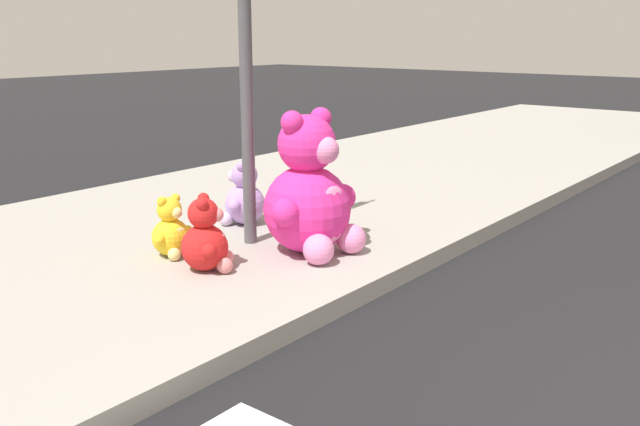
{
  "coord_description": "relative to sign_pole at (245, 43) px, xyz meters",
  "views": [
    {
      "loc": [
        -3.15,
        0.31,
        1.93
      ],
      "look_at": [
        0.97,
        3.6,
        0.55
      ],
      "focal_mm": 38.78,
      "sensor_mm": 36.0,
      "label": 1
    }
  ],
  "objects": [
    {
      "name": "sign_pole",
      "position": [
        0.0,
        0.0,
        0.0
      ],
      "size": [
        0.56,
        0.11,
        3.2
      ],
      "color": "#4C4C51",
      "rests_on": "sidewalk"
    },
    {
      "name": "plush_lavender",
      "position": [
        0.4,
        0.48,
        -1.45
      ],
      "size": [
        0.44,
        0.45,
        0.62
      ],
      "color": "#B28CD8",
      "rests_on": "sidewalk"
    },
    {
      "name": "plush_tan",
      "position": [
        0.75,
        -0.15,
        -1.48
      ],
      "size": [
        0.42,
        0.37,
        0.54
      ],
      "color": "tan",
      "rests_on": "sidewalk"
    },
    {
      "name": "sidewalk",
      "position": [
        -1.0,
        0.8,
        -1.77
      ],
      "size": [
        28.0,
        4.4,
        0.15
      ],
      "primitive_type": "cube",
      "color": "#9E9B93",
      "rests_on": "ground_plane"
    },
    {
      "name": "plush_yellow",
      "position": [
        -0.67,
        0.24,
        -1.49
      ],
      "size": [
        0.39,
        0.34,
        0.51
      ],
      "color": "yellow",
      "rests_on": "sidewalk"
    },
    {
      "name": "plush_pink_large",
      "position": [
        0.11,
        -0.58,
        -1.22
      ],
      "size": [
        0.92,
        0.81,
        1.19
      ],
      "color": "#F22D93",
      "rests_on": "sidewalk"
    },
    {
      "name": "plush_red",
      "position": [
        -0.73,
        -0.25,
        -1.46
      ],
      "size": [
        0.42,
        0.42,
        0.59
      ],
      "color": "red",
      "rests_on": "sidewalk"
    }
  ]
}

